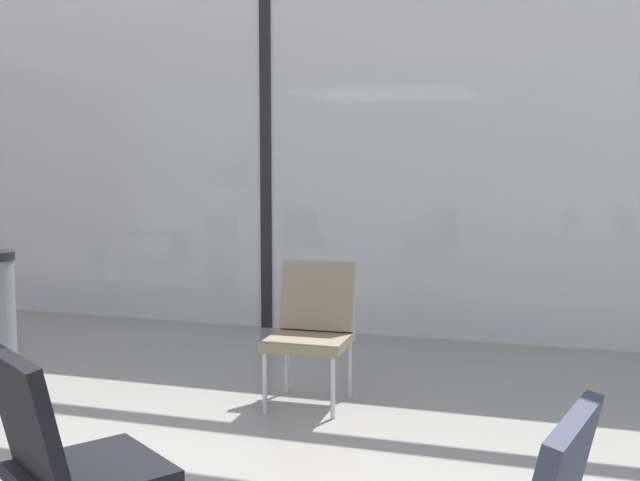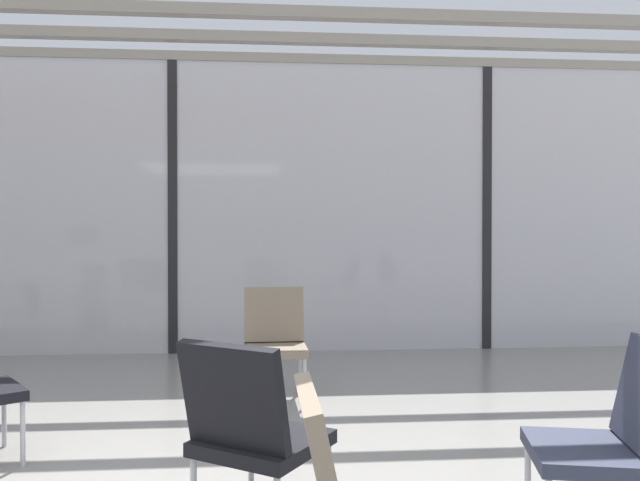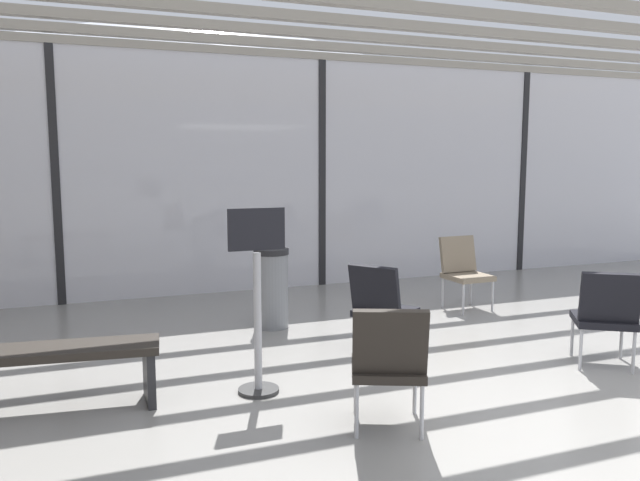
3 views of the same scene
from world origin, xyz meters
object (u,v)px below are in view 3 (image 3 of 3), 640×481
object	(u,v)px
lounge_chair_1	(464,268)
info_sign	(258,307)
lounge_chair_4	(389,359)
lounge_chair_0	(606,312)
waiting_bench	(52,362)
lounge_chair_5	(381,304)
parked_airplane	(188,139)
trash_bin	(272,288)

from	to	relation	value
lounge_chair_1	info_sign	distance (m)	3.58
lounge_chair_4	info_sign	bearing A→B (deg)	-34.66
lounge_chair_0	waiting_bench	distance (m)	4.49
lounge_chair_0	lounge_chair_5	bearing A→B (deg)	3.07
info_sign	lounge_chair_4	bearing A→B (deg)	-58.16
lounge_chair_4	info_sign	xyz separation A→B (m)	(-0.62, 0.99, 0.18)
parked_airplane	lounge_chair_4	bearing A→B (deg)	-91.39
lounge_chair_0	lounge_chair_5	size ratio (longest dim) A/B	1.00
lounge_chair_0	lounge_chair_1	world-z (taller)	same
lounge_chair_0	waiting_bench	bearing A→B (deg)	24.66
parked_airplane	lounge_chair_4	size ratio (longest dim) A/B	14.63
parked_airplane	trash_bin	xyz separation A→B (m)	(-0.19, -6.47, -1.79)
lounge_chair_1	waiting_bench	distance (m)	4.84
lounge_chair_0	waiting_bench	xyz separation A→B (m)	(-4.44, 0.71, -0.13)
parked_airplane	waiting_bench	distance (m)	8.61
parked_airplane	lounge_chair_1	distance (m)	7.05
trash_bin	info_sign	world-z (taller)	info_sign
trash_bin	info_sign	xyz separation A→B (m)	(-0.65, -1.80, 0.25)
lounge_chair_4	lounge_chair_5	bearing A→B (deg)	-91.34
waiting_bench	info_sign	distance (m)	1.52
trash_bin	lounge_chair_4	bearing A→B (deg)	-90.60
waiting_bench	info_sign	xyz separation A→B (m)	(1.48, -0.18, 0.32)
lounge_chair_1	lounge_chair_5	size ratio (longest dim) A/B	1.00
trash_bin	waiting_bench	bearing A→B (deg)	-142.80
lounge_chair_0	info_sign	world-z (taller)	info_sign
lounge_chair_4	lounge_chair_5	size ratio (longest dim) A/B	1.00
waiting_bench	trash_bin	distance (m)	2.67
lounge_chair_5	info_sign	xyz separation A→B (m)	(-1.29, -0.47, 0.18)
waiting_bench	trash_bin	size ratio (longest dim) A/B	1.79
lounge_chair_4	trash_bin	bearing A→B (deg)	-67.10
trash_bin	lounge_chair_0	bearing A→B (deg)	-45.06
lounge_chair_5	waiting_bench	bearing A→B (deg)	61.01
lounge_chair_4	waiting_bench	size ratio (longest dim) A/B	0.57
lounge_chair_0	trash_bin	distance (m)	3.27
lounge_chair_1	lounge_chair_5	distance (m)	2.24
lounge_chair_1	lounge_chair_5	xyz separation A→B (m)	(-1.79, -1.35, 0.00)
lounge_chair_4	parked_airplane	bearing A→B (deg)	-67.88
lounge_chair_5	trash_bin	world-z (taller)	lounge_chair_5
lounge_chair_5	waiting_bench	size ratio (longest dim) A/B	0.57
lounge_chair_1	trash_bin	size ratio (longest dim) A/B	1.01
lounge_chair_4	lounge_chair_5	xyz separation A→B (m)	(0.68, 1.46, 0.00)
lounge_chair_1	parked_airplane	bearing A→B (deg)	107.04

